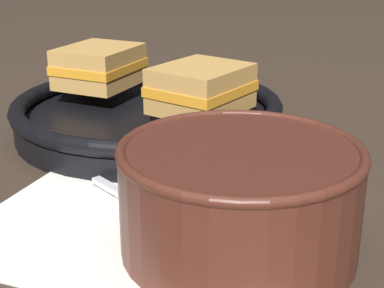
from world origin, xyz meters
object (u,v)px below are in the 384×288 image
object	(u,v)px
soup_bowl	(240,192)
sandwich_near_right	(99,66)
skillet	(147,114)
sandwich_near_left	(201,88)
spoon	(180,226)

from	to	relation	value
soup_bowl	sandwich_near_right	world-z (taller)	sandwich_near_right
skillet	sandwich_near_right	size ratio (longest dim) A/B	3.88
sandwich_near_left	sandwich_near_right	bearing A→B (deg)	167.09
sandwich_near_left	sandwich_near_right	size ratio (longest dim) A/B	1.08
soup_bowl	sandwich_near_right	distance (m)	0.34
skillet	soup_bowl	bearing A→B (deg)	-44.58
skillet	sandwich_near_right	bearing A→B (deg)	168.12
spoon	sandwich_near_right	world-z (taller)	sandwich_near_right
spoon	skillet	size ratio (longest dim) A/B	0.43
sandwich_near_left	sandwich_near_right	distance (m)	0.16
spoon	sandwich_near_left	size ratio (longest dim) A/B	1.54
spoon	soup_bowl	bearing A→B (deg)	24.12
spoon	sandwich_near_right	xyz separation A→B (m)	(-0.22, 0.21, 0.06)
soup_bowl	spoon	distance (m)	0.06
sandwich_near_right	sandwich_near_left	bearing A→B (deg)	-12.91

